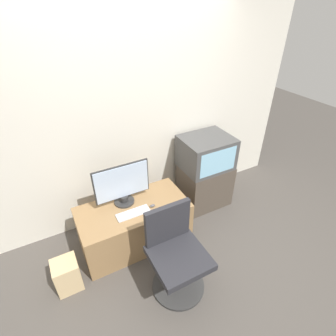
% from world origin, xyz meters
% --- Properties ---
extents(ground_plane, '(12.00, 12.00, 0.00)m').
position_xyz_m(ground_plane, '(0.00, 0.00, 0.00)').
color(ground_plane, '#4C4742').
extents(wall_back, '(4.40, 0.05, 2.60)m').
position_xyz_m(wall_back, '(0.00, 1.32, 1.30)').
color(wall_back, silver).
rests_on(wall_back, ground_plane).
extents(desk, '(1.21, 0.60, 0.53)m').
position_xyz_m(desk, '(-0.28, 0.76, 0.26)').
color(desk, '#937047').
rests_on(desk, ground_plane).
extents(side_stand, '(0.63, 0.49, 0.59)m').
position_xyz_m(side_stand, '(0.84, 0.97, 0.29)').
color(side_stand, '#4C4238').
rests_on(side_stand, ground_plane).
extents(main_monitor, '(0.61, 0.22, 0.48)m').
position_xyz_m(main_monitor, '(-0.33, 0.89, 0.77)').
color(main_monitor, '#2D2D2D').
rests_on(main_monitor, desk).
extents(keyboard, '(0.36, 0.12, 0.01)m').
position_xyz_m(keyboard, '(-0.31, 0.67, 0.53)').
color(keyboard, silver).
rests_on(keyboard, desk).
extents(mouse, '(0.06, 0.03, 0.03)m').
position_xyz_m(mouse, '(-0.08, 0.67, 0.54)').
color(mouse, '#4C4C51').
rests_on(mouse, desk).
extents(crt_tv, '(0.62, 0.52, 0.41)m').
position_xyz_m(crt_tv, '(0.83, 0.99, 0.79)').
color(crt_tv, '#474747').
rests_on(crt_tv, side_stand).
extents(office_chair, '(0.52, 0.52, 0.90)m').
position_xyz_m(office_chair, '(-0.13, 0.06, 0.41)').
color(office_chair, '#333333').
rests_on(office_chair, ground_plane).
extents(cardboard_box_lower, '(0.24, 0.23, 0.35)m').
position_xyz_m(cardboard_box_lower, '(-1.09, 0.53, 0.17)').
color(cardboard_box_lower, '#D1B27F').
rests_on(cardboard_box_lower, ground_plane).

